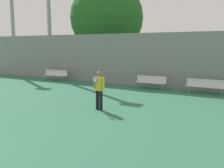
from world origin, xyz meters
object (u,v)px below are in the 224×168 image
(tennis_player, at_px, (99,88))
(bench_courtside_near, at_px, (56,74))
(light_pole_far_right, at_px, (13,23))
(tree_green_broad, at_px, (107,18))
(bench_adjacent_court, at_px, (205,85))
(light_pole_center_back, at_px, (49,3))
(bench_courtside_far, at_px, (151,81))

(tennis_player, height_order, bench_courtside_near, tennis_player)
(bench_courtside_near, distance_m, light_pole_far_right, 7.42)
(light_pole_far_right, height_order, tree_green_broad, light_pole_far_right)
(bench_courtside_near, height_order, bench_adjacent_court, same)
(bench_adjacent_court, height_order, light_pole_center_back, light_pole_center_back)
(bench_courtside_far, distance_m, tree_green_broad, 9.51)
(bench_courtside_far, height_order, light_pole_far_right, light_pole_far_right)
(bench_courtside_far, xyz_separation_m, tree_green_broad, (-6.46, 5.16, 4.71))
(bench_courtside_near, relative_size, light_pole_center_back, 0.20)
(bench_adjacent_court, relative_size, tree_green_broad, 0.26)
(bench_courtside_far, xyz_separation_m, bench_adjacent_court, (3.33, 0.00, 0.00))
(bench_courtside_far, bearing_deg, tennis_player, -88.61)
(tennis_player, bearing_deg, light_pole_center_back, 147.62)
(light_pole_center_back, xyz_separation_m, tree_green_broad, (3.37, 3.82, -1.01))
(light_pole_center_back, relative_size, tree_green_broad, 1.32)
(tennis_player, relative_size, light_pole_far_right, 0.20)
(bench_courtside_near, distance_m, tree_green_broad, 7.16)
(tennis_player, height_order, bench_courtside_far, tennis_player)
(bench_adjacent_court, bearing_deg, light_pole_center_back, 174.19)
(bench_adjacent_court, xyz_separation_m, light_pole_far_right, (-17.36, 1.02, 4.30))
(bench_courtside_near, xyz_separation_m, light_pole_far_right, (-5.96, 1.02, 4.30))
(bench_adjacent_court, bearing_deg, tennis_player, -116.99)
(bench_courtside_far, height_order, light_pole_center_back, light_pole_center_back)
(bench_adjacent_court, distance_m, light_pole_far_right, 17.91)
(tennis_player, xyz_separation_m, light_pole_center_back, (-9.99, 7.58, 5.27))
(bench_courtside_far, relative_size, light_pole_far_right, 0.23)
(bench_courtside_near, bearing_deg, light_pole_far_right, 170.27)
(bench_courtside_near, distance_m, bench_adjacent_court, 11.39)
(bench_courtside_near, relative_size, tree_green_broad, 0.26)
(tennis_player, height_order, light_pole_center_back, light_pole_center_back)
(light_pole_far_right, bearing_deg, bench_adjacent_court, -3.37)
(bench_courtside_far, bearing_deg, bench_courtside_near, 180.00)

